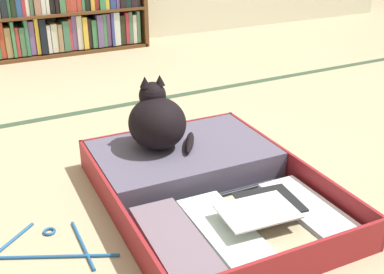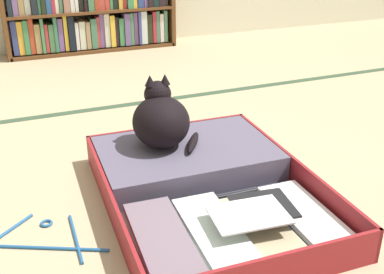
# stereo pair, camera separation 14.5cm
# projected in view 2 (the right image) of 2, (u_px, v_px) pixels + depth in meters

# --- Properties ---
(ground_plane) EXTENTS (10.00, 10.00, 0.00)m
(ground_plane) POSITION_uv_depth(u_px,v_px,m) (234.00, 194.00, 1.76)
(ground_plane) COLOR tan
(tatami_border) EXTENTS (4.80, 0.05, 0.00)m
(tatami_border) POSITION_uv_depth(u_px,v_px,m) (149.00, 102.00, 2.63)
(tatami_border) COLOR #324933
(tatami_border) RESTS_ON ground_plane
(open_suitcase) EXTENTS (0.73, 0.96, 0.12)m
(open_suitcase) POSITION_uv_depth(u_px,v_px,m) (199.00, 181.00, 1.75)
(open_suitcase) COLOR maroon
(open_suitcase) RESTS_ON ground_plane
(black_cat) EXTENTS (0.29, 0.27, 0.27)m
(black_cat) POSITION_uv_depth(u_px,v_px,m) (161.00, 120.00, 1.83)
(black_cat) COLOR black
(black_cat) RESTS_ON open_suitcase
(clothes_hanger) EXTENTS (0.43, 0.32, 0.01)m
(clothes_hanger) POSITION_uv_depth(u_px,v_px,m) (37.00, 239.00, 1.51)
(clothes_hanger) COLOR #215992
(clothes_hanger) RESTS_ON ground_plane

